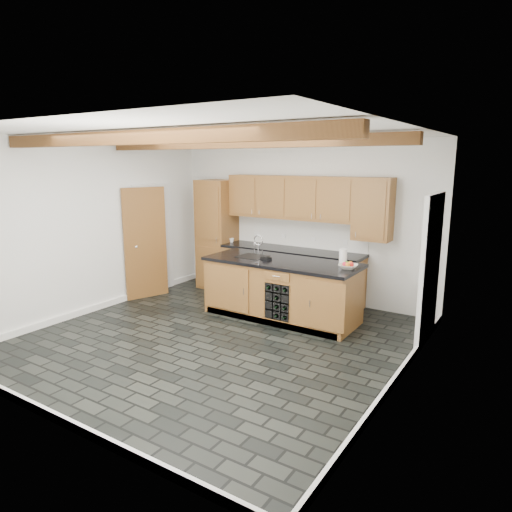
{
  "coord_description": "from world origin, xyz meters",
  "views": [
    {
      "loc": [
        3.71,
        -4.77,
        2.45
      ],
      "look_at": [
        0.14,
        0.8,
        1.07
      ],
      "focal_mm": 32.0,
      "sensor_mm": 36.0,
      "label": 1
    }
  ],
  "objects_px": {
    "paper_towel": "(343,257)",
    "fruit_bowl": "(348,267)",
    "kitchen_scale": "(266,258)",
    "island": "(281,289)"
  },
  "relations": [
    {
      "from": "paper_towel",
      "to": "fruit_bowl",
      "type": "bearing_deg",
      "value": -46.23
    },
    {
      "from": "fruit_bowl",
      "to": "paper_towel",
      "type": "relative_size",
      "value": 1.07
    },
    {
      "from": "kitchen_scale",
      "to": "paper_towel",
      "type": "xyz_separation_m",
      "value": [
        1.19,
        0.24,
        0.1
      ]
    },
    {
      "from": "island",
      "to": "paper_towel",
      "type": "bearing_deg",
      "value": 11.34
    },
    {
      "from": "kitchen_scale",
      "to": "fruit_bowl",
      "type": "height_order",
      "value": "fruit_bowl"
    },
    {
      "from": "kitchen_scale",
      "to": "paper_towel",
      "type": "bearing_deg",
      "value": 28.48
    },
    {
      "from": "island",
      "to": "kitchen_scale",
      "type": "bearing_deg",
      "value": -169.26
    },
    {
      "from": "fruit_bowl",
      "to": "kitchen_scale",
      "type": "bearing_deg",
      "value": -176.13
    },
    {
      "from": "island",
      "to": "paper_towel",
      "type": "distance_m",
      "value": 1.12
    },
    {
      "from": "fruit_bowl",
      "to": "paper_towel",
      "type": "distance_m",
      "value": 0.22
    }
  ]
}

